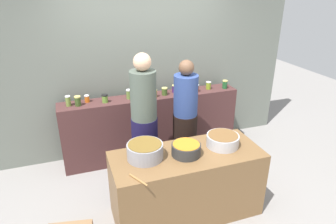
% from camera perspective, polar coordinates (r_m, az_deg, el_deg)
% --- Properties ---
extents(ground, '(12.00, 12.00, 0.00)m').
position_cam_1_polar(ground, '(4.07, 1.68, -15.59)').
color(ground, gray).
extents(storefront_wall, '(4.80, 0.12, 3.00)m').
position_cam_1_polar(storefront_wall, '(4.66, -4.53, 10.26)').
color(storefront_wall, slate).
rests_on(storefront_wall, ground).
extents(display_shelf, '(2.70, 0.36, 1.00)m').
position_cam_1_polar(display_shelf, '(4.68, -3.03, -2.67)').
color(display_shelf, '#492929').
rests_on(display_shelf, ground).
extents(prep_table, '(1.70, 0.70, 0.81)m').
position_cam_1_polar(prep_table, '(3.60, 3.50, -13.42)').
color(prep_table, brown).
rests_on(prep_table, ground).
extents(preserve_jar_0, '(0.07, 0.07, 0.14)m').
position_cam_1_polar(preserve_jar_0, '(4.31, -18.41, 2.00)').
color(preserve_jar_0, olive).
rests_on(preserve_jar_0, display_shelf).
extents(preserve_jar_1, '(0.09, 0.09, 0.14)m').
position_cam_1_polar(preserve_jar_1, '(4.28, -16.74, 2.03)').
color(preserve_jar_1, '#364C1F').
rests_on(preserve_jar_1, display_shelf).
extents(preserve_jar_2, '(0.07, 0.07, 0.10)m').
position_cam_1_polar(preserve_jar_2, '(4.38, -15.11, 2.46)').
color(preserve_jar_2, '#D05E19').
rests_on(preserve_jar_2, display_shelf).
extents(preserve_jar_3, '(0.09, 0.09, 0.12)m').
position_cam_1_polar(preserve_jar_3, '(4.31, -11.87, 2.53)').
color(preserve_jar_3, olive).
rests_on(preserve_jar_3, display_shelf).
extents(preserve_jar_4, '(0.08, 0.08, 0.14)m').
position_cam_1_polar(preserve_jar_4, '(4.38, -7.43, 3.39)').
color(preserve_jar_4, olive).
rests_on(preserve_jar_4, display_shelf).
extents(preserve_jar_5, '(0.09, 0.09, 0.14)m').
position_cam_1_polar(preserve_jar_5, '(4.44, -5.93, 3.72)').
color(preserve_jar_5, olive).
rests_on(preserve_jar_5, display_shelf).
extents(preserve_jar_6, '(0.08, 0.08, 0.11)m').
position_cam_1_polar(preserve_jar_6, '(4.42, -2.57, 3.56)').
color(preserve_jar_6, gold).
rests_on(preserve_jar_6, display_shelf).
extents(preserve_jar_7, '(0.09, 0.09, 0.11)m').
position_cam_1_polar(preserve_jar_7, '(4.50, -0.66, 3.96)').
color(preserve_jar_7, '#3C5523').
rests_on(preserve_jar_7, display_shelf).
extents(preserve_jar_8, '(0.08, 0.08, 0.11)m').
position_cam_1_polar(preserve_jar_8, '(4.61, 1.29, 4.46)').
color(preserve_jar_8, '#411D60').
rests_on(preserve_jar_8, display_shelf).
extents(preserve_jar_9, '(0.07, 0.07, 0.13)m').
position_cam_1_polar(preserve_jar_9, '(4.56, 2.80, 4.30)').
color(preserve_jar_9, '#214231').
rests_on(preserve_jar_9, display_shelf).
extents(preserve_jar_10, '(0.08, 0.08, 0.11)m').
position_cam_1_polar(preserve_jar_10, '(4.65, 5.39, 4.53)').
color(preserve_jar_10, brown).
rests_on(preserve_jar_10, display_shelf).
extents(preserve_jar_11, '(0.08, 0.08, 0.12)m').
position_cam_1_polar(preserve_jar_11, '(4.79, 7.68, 5.02)').
color(preserve_jar_11, olive).
rests_on(preserve_jar_11, display_shelf).
extents(preserve_jar_12, '(0.08, 0.08, 0.13)m').
position_cam_1_polar(preserve_jar_12, '(4.86, 10.73, 5.18)').
color(preserve_jar_12, '#1E5528').
rests_on(preserve_jar_12, display_shelf).
extents(cooking_pot_left, '(0.39, 0.39, 0.18)m').
position_cam_1_polar(cooking_pot_left, '(3.26, -4.38, -7.39)').
color(cooking_pot_left, gray).
rests_on(cooking_pot_left, prep_table).
extents(cooking_pot_center, '(0.32, 0.32, 0.14)m').
position_cam_1_polar(cooking_pot_center, '(3.32, 3.46, -7.08)').
color(cooking_pot_center, '#2D2D2D').
rests_on(cooking_pot_center, prep_table).
extents(cooking_pot_right, '(0.37, 0.37, 0.14)m').
position_cam_1_polar(cooking_pot_right, '(3.54, 10.32, -5.30)').
color(cooking_pot_right, '#B7B7BC').
rests_on(cooking_pot_right, prep_table).
extents(wooden_spoon, '(0.13, 0.24, 0.02)m').
position_cam_1_polar(wooden_spoon, '(2.97, -5.64, -12.68)').
color(wooden_spoon, '#9E703D').
rests_on(wooden_spoon, prep_table).
extents(cook_with_tongs, '(0.34, 0.34, 1.82)m').
position_cam_1_polar(cook_with_tongs, '(3.84, -4.47, -3.33)').
color(cook_with_tongs, '#161135').
rests_on(cook_with_tongs, ground).
extents(cook_in_cap, '(0.34, 0.34, 1.66)m').
position_cam_1_polar(cook_in_cap, '(4.16, 3.24, -2.32)').
color(cook_in_cap, black).
rests_on(cook_in_cap, ground).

